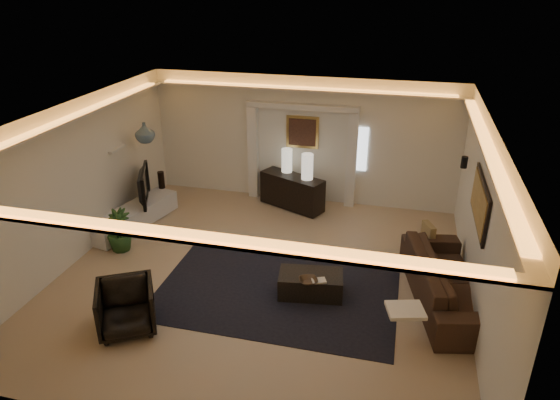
% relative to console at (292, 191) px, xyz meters
% --- Properties ---
extents(floor, '(7.00, 7.00, 0.00)m').
position_rel_console_xyz_m(floor, '(0.11, -2.95, -0.40)').
color(floor, tan).
rests_on(floor, ground).
extents(ceiling, '(7.00, 7.00, 0.00)m').
position_rel_console_xyz_m(ceiling, '(0.11, -2.95, 2.50)').
color(ceiling, white).
rests_on(ceiling, ground).
extents(wall_back, '(7.00, 0.00, 7.00)m').
position_rel_console_xyz_m(wall_back, '(0.11, 0.55, 1.05)').
color(wall_back, silver).
rests_on(wall_back, ground).
extents(wall_front, '(7.00, 0.00, 7.00)m').
position_rel_console_xyz_m(wall_front, '(0.11, -6.45, 1.05)').
color(wall_front, silver).
rests_on(wall_front, ground).
extents(wall_left, '(0.00, 7.00, 7.00)m').
position_rel_console_xyz_m(wall_left, '(-3.39, -2.95, 1.05)').
color(wall_left, silver).
rests_on(wall_left, ground).
extents(wall_right, '(0.00, 7.00, 7.00)m').
position_rel_console_xyz_m(wall_right, '(3.61, -2.95, 1.05)').
color(wall_right, silver).
rests_on(wall_right, ground).
extents(cove_soffit, '(7.00, 7.00, 0.04)m').
position_rel_console_xyz_m(cove_soffit, '(0.11, -2.95, 2.22)').
color(cove_soffit, silver).
rests_on(cove_soffit, ceiling).
extents(daylight_slit, '(0.25, 0.03, 1.00)m').
position_rel_console_xyz_m(daylight_slit, '(1.46, 0.53, 0.95)').
color(daylight_slit, white).
rests_on(daylight_slit, wall_back).
extents(area_rug, '(4.00, 3.00, 0.01)m').
position_rel_console_xyz_m(area_rug, '(0.51, -3.15, -0.39)').
color(area_rug, black).
rests_on(area_rug, ground).
extents(pilaster_left, '(0.22, 0.20, 2.20)m').
position_rel_console_xyz_m(pilaster_left, '(-1.04, 0.45, 0.70)').
color(pilaster_left, silver).
rests_on(pilaster_left, ground).
extents(pilaster_right, '(0.22, 0.20, 2.20)m').
position_rel_console_xyz_m(pilaster_right, '(1.26, 0.45, 0.70)').
color(pilaster_right, silver).
rests_on(pilaster_right, ground).
extents(alcove_header, '(2.52, 0.20, 0.12)m').
position_rel_console_xyz_m(alcove_header, '(0.11, 0.45, 1.85)').
color(alcove_header, silver).
rests_on(alcove_header, wall_back).
extents(painting_frame, '(0.74, 0.04, 0.74)m').
position_rel_console_xyz_m(painting_frame, '(0.11, 0.52, 1.25)').
color(painting_frame, tan).
rests_on(painting_frame, wall_back).
extents(painting_canvas, '(0.62, 0.02, 0.62)m').
position_rel_console_xyz_m(painting_canvas, '(0.11, 0.50, 1.25)').
color(painting_canvas, '#4C2D1E').
rests_on(painting_canvas, wall_back).
extents(art_panel_frame, '(0.04, 1.64, 0.74)m').
position_rel_console_xyz_m(art_panel_frame, '(3.58, -2.65, 1.30)').
color(art_panel_frame, black).
rests_on(art_panel_frame, wall_right).
extents(art_panel_gold, '(0.02, 1.50, 0.62)m').
position_rel_console_xyz_m(art_panel_gold, '(3.55, -2.65, 1.30)').
color(art_panel_gold, tan).
rests_on(art_panel_gold, wall_right).
extents(wall_sconce, '(0.12, 0.12, 0.22)m').
position_rel_console_xyz_m(wall_sconce, '(3.49, -0.75, 1.28)').
color(wall_sconce, black).
rests_on(wall_sconce, wall_right).
extents(wall_niche, '(0.10, 0.55, 0.04)m').
position_rel_console_xyz_m(wall_niche, '(-3.33, -1.55, 1.25)').
color(wall_niche, silver).
rests_on(wall_niche, wall_left).
extents(console, '(1.57, 1.05, 0.75)m').
position_rel_console_xyz_m(console, '(0.00, 0.00, 0.00)').
color(console, black).
rests_on(console, ground).
extents(lamp_left, '(0.29, 0.29, 0.54)m').
position_rel_console_xyz_m(lamp_left, '(-0.18, 0.24, 0.69)').
color(lamp_left, beige).
rests_on(lamp_left, console).
extents(lamp_right, '(0.32, 0.32, 0.57)m').
position_rel_console_xyz_m(lamp_right, '(0.35, -0.09, 0.69)').
color(lamp_right, beige).
rests_on(lamp_right, console).
extents(media_ledge, '(1.05, 2.29, 0.42)m').
position_rel_console_xyz_m(media_ledge, '(-3.04, -1.72, -0.18)').
color(media_ledge, silver).
rests_on(media_ledge, ground).
extents(tv, '(1.19, 0.64, 0.71)m').
position_rel_console_xyz_m(tv, '(-3.04, -1.36, 0.40)').
color(tv, black).
rests_on(tv, media_ledge).
extents(figurine, '(0.17, 0.17, 0.39)m').
position_rel_console_xyz_m(figurine, '(-2.92, -0.60, 0.24)').
color(figurine, black).
rests_on(figurine, media_ledge).
extents(ginger_jar, '(0.45, 0.45, 0.43)m').
position_rel_console_xyz_m(ginger_jar, '(-2.94, -1.07, 1.48)').
color(ginger_jar, slate).
rests_on(ginger_jar, wall_niche).
extents(plant, '(0.50, 0.50, 0.84)m').
position_rel_console_xyz_m(plant, '(-2.79, -2.70, 0.02)').
color(plant, '#25491D').
rests_on(plant, ground).
extents(sofa, '(2.79, 1.57, 0.77)m').
position_rel_console_xyz_m(sofa, '(3.26, -2.90, -0.02)').
color(sofa, '#312013').
rests_on(sofa, ground).
extents(throw_blanket, '(0.61, 0.55, 0.06)m').
position_rel_console_xyz_m(throw_blanket, '(2.60, -4.11, 0.15)').
color(throw_blanket, white).
rests_on(throw_blanket, sofa).
extents(throw_pillow, '(0.26, 0.39, 0.38)m').
position_rel_console_xyz_m(throw_pillow, '(2.95, -1.63, 0.15)').
color(throw_pillow, '#947A4A').
rests_on(throw_pillow, sofa).
extents(coffee_table, '(1.12, 0.72, 0.39)m').
position_rel_console_xyz_m(coffee_table, '(1.07, -3.28, -0.20)').
color(coffee_table, black).
rests_on(coffee_table, ground).
extents(bowl, '(0.39, 0.39, 0.07)m').
position_rel_console_xyz_m(bowl, '(1.07, -3.55, 0.05)').
color(bowl, '#3C2C1D').
rests_on(bowl, coffee_table).
extents(magazine, '(0.27, 0.24, 0.03)m').
position_rel_console_xyz_m(magazine, '(1.23, -3.46, 0.02)').
color(magazine, beige).
rests_on(magazine, coffee_table).
extents(armchair, '(1.12, 1.13, 0.76)m').
position_rel_console_xyz_m(armchair, '(-1.44, -4.83, -0.02)').
color(armchair, '#2E241C').
rests_on(armchair, ground).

